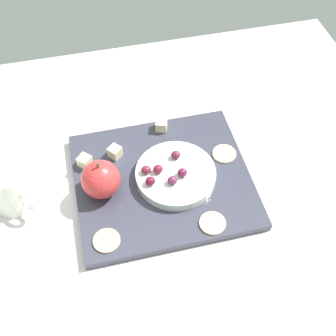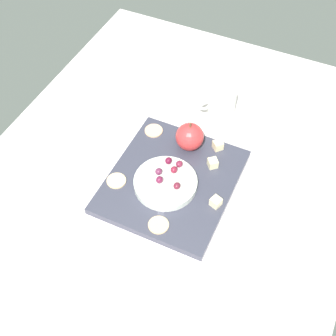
% 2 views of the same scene
% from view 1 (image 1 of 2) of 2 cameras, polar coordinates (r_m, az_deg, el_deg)
% --- Properties ---
extents(table, '(1.16, 0.93, 0.04)m').
position_cam_1_polar(table, '(0.84, -3.20, -4.62)').
color(table, silver).
rests_on(table, ground).
extents(platter, '(0.33, 0.30, 0.02)m').
position_cam_1_polar(platter, '(0.84, -0.71, -1.66)').
color(platter, '#363746').
rests_on(platter, table).
extents(serving_dish, '(0.15, 0.15, 0.02)m').
position_cam_1_polar(serving_dish, '(0.82, 1.02, -0.89)').
color(serving_dish, silver).
rests_on(serving_dish, platter).
extents(apple_whole, '(0.07, 0.07, 0.07)m').
position_cam_1_polar(apple_whole, '(0.79, -8.92, -1.50)').
color(apple_whole, red).
rests_on(apple_whole, platter).
extents(apple_stem, '(0.01, 0.00, 0.01)m').
position_cam_1_polar(apple_stem, '(0.76, -9.31, 0.38)').
color(apple_stem, brown).
rests_on(apple_stem, apple_whole).
extents(cheese_cube_0, '(0.03, 0.03, 0.02)m').
position_cam_1_polar(cheese_cube_0, '(0.86, -7.06, 2.13)').
color(cheese_cube_0, beige).
rests_on(cheese_cube_0, platter).
extents(cheese_cube_1, '(0.03, 0.03, 0.02)m').
position_cam_1_polar(cheese_cube_1, '(0.90, -0.88, 5.70)').
color(cheese_cube_1, beige).
rests_on(cheese_cube_1, platter).
extents(cheese_cube_2, '(0.03, 0.03, 0.02)m').
position_cam_1_polar(cheese_cube_2, '(0.85, -10.99, 0.89)').
color(cheese_cube_2, beige).
rests_on(cheese_cube_2, platter).
extents(cracker_0, '(0.05, 0.05, 0.00)m').
position_cam_1_polar(cracker_0, '(0.77, 5.93, -7.29)').
color(cracker_0, '#E0BF8B').
rests_on(cracker_0, platter).
extents(cracker_1, '(0.05, 0.05, 0.00)m').
position_cam_1_polar(cracker_1, '(0.76, -8.15, -9.52)').
color(cracker_1, '#DFB285').
rests_on(cracker_1, platter).
extents(cracker_2, '(0.05, 0.05, 0.00)m').
position_cam_1_polar(cracker_2, '(0.87, 7.48, 1.89)').
color(cracker_2, '#DFBC87').
rests_on(cracker_2, platter).
extents(grape_0, '(0.02, 0.02, 0.02)m').
position_cam_1_polar(grape_0, '(0.81, -1.33, -0.15)').
color(grape_0, maroon).
rests_on(grape_0, serving_dish).
extents(grape_1, '(0.02, 0.02, 0.02)m').
position_cam_1_polar(grape_1, '(0.79, -2.39, -1.68)').
color(grape_1, maroon).
rests_on(grape_1, serving_dish).
extents(grape_2, '(0.02, 0.02, 0.02)m').
position_cam_1_polar(grape_2, '(0.83, 1.03, 1.74)').
color(grape_2, maroon).
rests_on(grape_2, serving_dish).
extents(grape_3, '(0.02, 0.02, 0.02)m').
position_cam_1_polar(grape_3, '(0.79, 0.59, -1.66)').
color(grape_3, '#612644').
rests_on(grape_3, serving_dish).
extents(grape_4, '(0.02, 0.02, 0.02)m').
position_cam_1_polar(grape_4, '(0.80, 1.91, -0.62)').
color(grape_4, maroon).
rests_on(grape_4, serving_dish).
extents(grape_5, '(0.02, 0.02, 0.02)m').
position_cam_1_polar(grape_5, '(0.81, -2.94, -0.24)').
color(grape_5, maroon).
rests_on(grape_5, serving_dish).
extents(cup, '(0.09, 0.09, 0.09)m').
position_cam_1_polar(cup, '(0.83, -20.41, -2.54)').
color(cup, white).
rests_on(cup, table).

